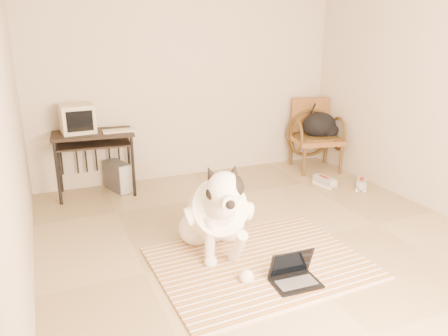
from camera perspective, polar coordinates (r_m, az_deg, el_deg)
floor at (r=4.05m, az=6.39°, el=-10.10°), size 4.50×4.50×0.00m
wall_back at (r=5.66m, az=-4.55°, el=12.36°), size 4.50×0.00×4.50m
wall_left at (r=3.14m, az=-26.52°, el=6.10°), size 0.00×4.50×4.50m
rug at (r=3.76m, az=4.78°, el=-12.24°), size 1.75×1.36×0.02m
dog at (r=3.77m, az=-1.02°, el=-6.03°), size 0.61×1.28×0.92m
laptop at (r=3.49m, az=9.11°, el=-13.60°), size 0.37×0.28×0.25m
computer_desk at (r=5.23m, az=-16.68°, el=3.32°), size 0.94×0.58×0.75m
crt_monitor at (r=5.23m, az=-18.61°, el=6.14°), size 0.38×0.37×0.32m
desk_keyboard at (r=5.17m, az=-13.43°, el=4.77°), size 0.39×0.15×0.03m
pc_tower at (r=5.41m, az=-13.67°, el=-1.08°), size 0.27×0.41×0.36m
rattan_chair at (r=6.17m, az=11.81°, el=4.30°), size 0.75×0.73×0.95m
backpack at (r=6.14m, az=12.53°, el=5.36°), size 0.50×0.39×0.35m
sneaker_left at (r=5.61m, az=13.01°, el=-1.75°), size 0.17×0.33×0.11m
sneaker_right at (r=5.66m, az=17.51°, el=-1.99°), size 0.29×0.31×0.11m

